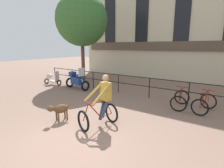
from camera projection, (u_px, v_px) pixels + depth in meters
ground_plane at (74, 142)px, 4.79m from camera, size 60.00×60.00×0.00m
canal_railing at (150, 84)px, 8.83m from camera, size 15.05×0.05×1.05m
building_facade at (184, 11)px, 12.56m from camera, size 18.00×0.72×10.25m
cyclist_with_bike at (101, 104)px, 5.67m from camera, size 1.00×1.32×1.70m
dog at (59, 109)px, 6.09m from camera, size 0.40×0.90×0.63m
parked_motorcycle at (77, 80)px, 10.72m from camera, size 1.73×0.82×1.35m
parked_bicycle_near_lamp at (180, 100)px, 7.44m from camera, size 0.77×1.17×0.86m
parked_bicycle_mid_left at (204, 104)px, 6.93m from camera, size 0.84×1.21×0.86m
parked_scooter at (52, 78)px, 11.92m from camera, size 1.31×0.52×0.96m
tree_canalside_left at (82, 20)px, 12.55m from camera, size 3.73×3.73×6.31m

